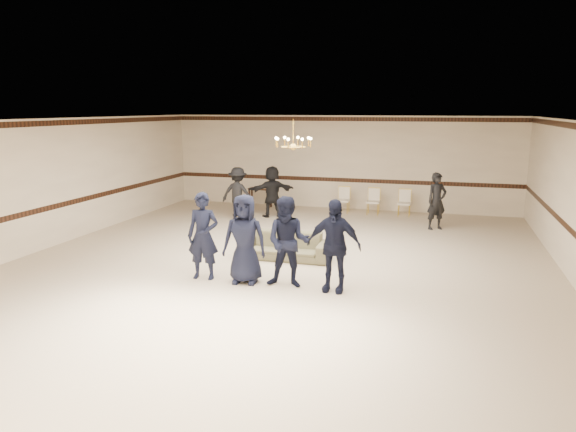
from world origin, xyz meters
name	(u,v)px	position (x,y,z in m)	size (l,w,h in m)	color
room	(281,193)	(0.00, 0.00, 1.60)	(12.01, 14.01, 3.21)	beige
chair_rail	(340,180)	(0.00, 6.99, 1.00)	(12.00, 0.02, 0.14)	#351B10
crown_molding	(341,119)	(0.00, 6.99, 3.08)	(12.00, 0.02, 0.14)	#351B10
chandelier	(293,133)	(0.00, 1.00, 2.88)	(0.94, 0.94, 0.89)	gold
boy_a	(203,236)	(-1.20, -1.50, 0.90)	(0.65, 0.43, 1.79)	black
boy_b	(245,239)	(-0.30, -1.50, 0.90)	(0.88, 0.57, 1.79)	black
boy_c	(288,242)	(0.60, -1.50, 0.90)	(0.87, 0.68, 1.79)	black
boy_d	(334,245)	(1.50, -1.50, 0.90)	(1.05, 0.44, 1.79)	black
settee	(286,246)	(-0.01, 0.38, 0.30)	(2.08, 0.81, 0.61)	brown
adult_left	(238,194)	(-2.70, 4.22, 0.82)	(1.06, 0.61, 1.65)	black
adult_mid	(272,191)	(-1.80, 4.92, 0.82)	(1.53, 0.49, 1.65)	black
adult_right	(437,201)	(3.30, 4.52, 0.82)	(0.60, 0.39, 1.65)	black
banquet_chair_left	(343,200)	(0.29, 6.17, 0.43)	(0.41, 0.41, 0.86)	#F2E5CC
banquet_chair_mid	(373,202)	(1.29, 6.17, 0.43)	(0.41, 0.41, 0.86)	#F2E5CC
banquet_chair_right	(404,203)	(2.29, 6.17, 0.43)	(0.41, 0.41, 0.86)	#F2E5CC
console_table	(260,198)	(-2.71, 6.37, 0.34)	(0.81, 0.34, 0.68)	black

